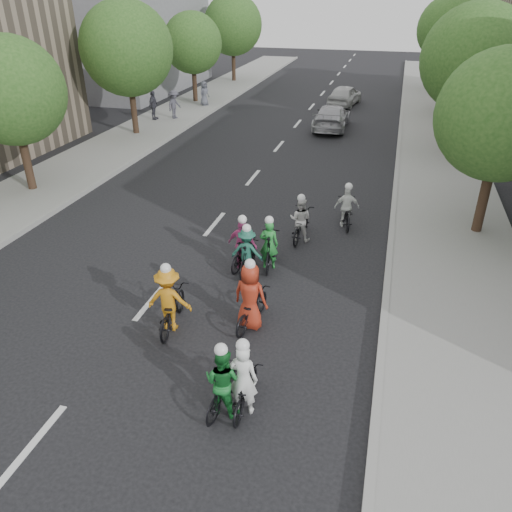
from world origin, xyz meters
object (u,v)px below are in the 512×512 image
at_px(spectator_2, 204,93).
at_px(follow_car_trail, 345,95).
at_px(cyclist_1, 223,384).
at_px(cyclist_2, 170,304).
at_px(cyclist_4, 251,303).
at_px(spectator_1, 153,105).
at_px(cyclist_0, 244,386).
at_px(cyclist_7, 247,254).
at_px(cyclist_6, 301,223).
at_px(cyclist_8, 347,211).
at_px(follow_car_lead, 332,117).
at_px(spectator_0, 174,105).
at_px(cyclist_5, 269,248).
at_px(cyclist_3, 243,249).

bearing_deg(spectator_2, follow_car_trail, -50.03).
xyz_separation_m(cyclist_1, cyclist_2, (-2.10, 2.21, 0.05)).
bearing_deg(cyclist_4, spectator_1, -49.31).
bearing_deg(cyclist_0, cyclist_7, -73.89).
height_order(cyclist_0, cyclist_6, cyclist_0).
xyz_separation_m(cyclist_8, follow_car_lead, (-2.36, 13.25, 0.12)).
relative_size(cyclist_0, cyclist_6, 0.93).
bearing_deg(follow_car_lead, cyclist_6, 93.02).
relative_size(spectator_0, spectator_1, 0.99).
bearing_deg(follow_car_trail, cyclist_5, 100.26).
bearing_deg(cyclist_8, cyclist_4, 64.85).
distance_m(cyclist_8, follow_car_trail, 20.07).
height_order(cyclist_2, cyclist_7, cyclist_2).
distance_m(cyclist_0, spectator_0, 24.37).
height_order(cyclist_4, follow_car_trail, cyclist_4).
height_order(cyclist_6, cyclist_7, cyclist_6).
distance_m(cyclist_8, spectator_2, 20.28).
bearing_deg(spectator_0, follow_car_trail, -40.16).
bearing_deg(cyclist_5, cyclist_1, 86.97).
relative_size(spectator_1, spectator_2, 1.08).
xyz_separation_m(follow_car_trail, spectator_2, (-9.16, -3.25, 0.25)).
bearing_deg(cyclist_8, spectator_0, -57.81).
relative_size(cyclist_4, spectator_2, 1.20).
bearing_deg(spectator_0, cyclist_0, -140.87).
distance_m(cyclist_0, follow_car_trail, 29.13).
bearing_deg(cyclist_5, cyclist_6, -113.03).
bearing_deg(cyclist_2, cyclist_1, 126.85).
xyz_separation_m(cyclist_2, spectator_0, (-8.48, 19.67, 0.32)).
xyz_separation_m(cyclist_4, cyclist_6, (0.26, 5.03, -0.08)).
height_order(cyclist_5, follow_car_lead, cyclist_5).
distance_m(cyclist_5, cyclist_6, 2.11).
height_order(cyclist_5, cyclist_8, cyclist_5).
xyz_separation_m(cyclist_3, cyclist_6, (1.26, 2.35, -0.06)).
height_order(cyclist_1, cyclist_8, cyclist_1).
xyz_separation_m(cyclist_4, cyclist_8, (1.60, 6.48, -0.11)).
relative_size(cyclist_3, cyclist_8, 0.95).
bearing_deg(follow_car_lead, cyclist_2, 85.98).
bearing_deg(cyclist_6, spectator_0, -49.86).
xyz_separation_m(cyclist_5, cyclist_7, (-0.52, -0.54, 0.00)).
xyz_separation_m(cyclist_4, cyclist_5, (-0.28, 2.99, -0.05)).
bearing_deg(spectator_2, spectator_0, -165.30).
bearing_deg(cyclist_4, follow_car_trail, -79.45).
distance_m(cyclist_1, spectator_1, 24.28).
distance_m(cyclist_8, follow_car_lead, 13.46).
xyz_separation_m(cyclist_3, cyclist_4, (1.00, -2.68, 0.02)).
height_order(follow_car_lead, spectator_1, spectator_1).
distance_m(cyclist_6, cyclist_8, 1.98).
relative_size(cyclist_4, follow_car_trail, 0.47).
bearing_deg(cyclist_7, spectator_2, -66.01).
bearing_deg(cyclist_5, cyclist_4, 87.16).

